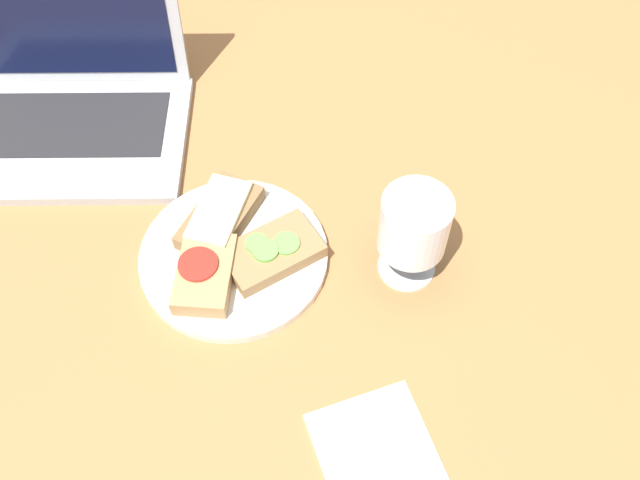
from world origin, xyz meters
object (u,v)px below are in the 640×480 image
(wine_glass, at_px, (414,227))
(napkin, at_px, (382,465))
(plate, at_px, (234,255))
(laptop, at_px, (67,95))
(sandwich_with_cucumber, at_px, (272,252))
(sandwich_with_tomato, at_px, (205,273))
(sandwich_with_cheese, at_px, (220,216))

(wine_glass, height_order, napkin, wine_glass)
(plate, relative_size, laptop, 0.72)
(wine_glass, bearing_deg, plate, 175.83)
(sandwich_with_cucumber, bearing_deg, sandwich_with_tomato, -158.09)
(laptop, bearing_deg, napkin, -50.68)
(plate, xyz_separation_m, sandwich_with_tomato, (-0.03, -0.04, 0.02))
(laptop, bearing_deg, plate, -44.98)
(plate, relative_size, wine_glass, 1.77)
(sandwich_with_cheese, xyz_separation_m, napkin, (0.18, -0.30, -0.03))
(sandwich_with_cheese, height_order, laptop, laptop)
(wine_glass, xyz_separation_m, napkin, (-0.04, -0.24, -0.08))
(sandwich_with_tomato, xyz_separation_m, wine_glass, (0.24, 0.02, 0.06))
(sandwich_with_cheese, bearing_deg, napkin, -58.45)
(sandwich_with_cheese, height_order, wine_glass, wine_glass)
(sandwich_with_cucumber, height_order, sandwich_with_tomato, sandwich_with_tomato)
(sandwich_with_cheese, bearing_deg, sandwich_with_cucumber, -37.96)
(wine_glass, height_order, laptop, laptop)
(sandwich_with_tomato, relative_size, laptop, 0.34)
(napkin, bearing_deg, sandwich_with_tomato, 132.03)
(plate, bearing_deg, sandwich_with_cheese, 112.11)
(sandwich_with_cheese, height_order, sandwich_with_tomato, same)
(sandwich_with_cucumber, xyz_separation_m, sandwich_with_cheese, (-0.07, 0.05, 0.00))
(wine_glass, bearing_deg, sandwich_with_tomato, -174.66)
(sandwich_with_cheese, bearing_deg, laptop, 138.71)
(laptop, xyz_separation_m, napkin, (0.40, -0.49, -0.04))
(wine_glass, bearing_deg, sandwich_with_cucumber, 176.93)
(plate, relative_size, sandwich_with_tomato, 2.14)
(sandwich_with_tomato, relative_size, wine_glass, 0.83)
(sandwich_with_cucumber, xyz_separation_m, napkin, (0.12, -0.25, -0.02))
(napkin, bearing_deg, sandwich_with_cheese, 121.55)
(sandwich_with_tomato, bearing_deg, napkin, -47.97)
(sandwich_with_cucumber, bearing_deg, napkin, -64.52)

